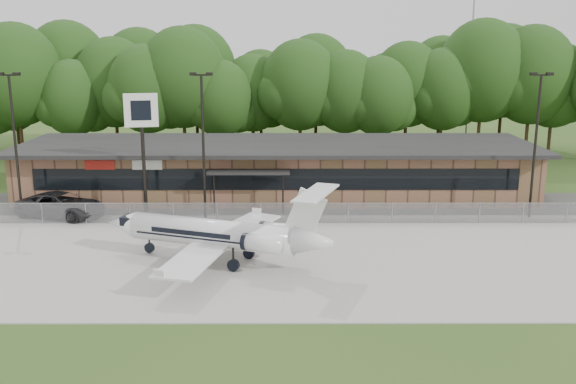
{
  "coord_description": "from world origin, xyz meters",
  "views": [
    {
      "loc": [
        0.78,
        -27.39,
        12.3
      ],
      "look_at": [
        0.86,
        12.0,
        2.99
      ],
      "focal_mm": 40.0,
      "sensor_mm": 36.0,
      "label": 1
    }
  ],
  "objects_px": {
    "business_jet": "(220,235)",
    "pole_sign": "(142,124)",
    "suv": "(62,205)",
    "terminal": "(277,168)"
  },
  "relations": [
    {
      "from": "business_jet",
      "to": "pole_sign",
      "type": "height_order",
      "value": "pole_sign"
    },
    {
      "from": "business_jet",
      "to": "suv",
      "type": "relative_size",
      "value": 2.16
    },
    {
      "from": "suv",
      "to": "pole_sign",
      "type": "distance_m",
      "value": 8.38
    },
    {
      "from": "terminal",
      "to": "business_jet",
      "type": "relative_size",
      "value": 2.96
    },
    {
      "from": "terminal",
      "to": "pole_sign",
      "type": "relative_size",
      "value": 4.66
    },
    {
      "from": "suv",
      "to": "pole_sign",
      "type": "xyz_separation_m",
      "value": [
        6.01,
        -0.0,
        5.84
      ]
    },
    {
      "from": "business_jet",
      "to": "pole_sign",
      "type": "bearing_deg",
      "value": 142.55
    },
    {
      "from": "terminal",
      "to": "pole_sign",
      "type": "xyz_separation_m",
      "value": [
        -9.25,
        -7.14,
        4.55
      ]
    },
    {
      "from": "terminal",
      "to": "suv",
      "type": "height_order",
      "value": "terminal"
    },
    {
      "from": "business_jet",
      "to": "pole_sign",
      "type": "relative_size",
      "value": 1.57
    }
  ]
}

